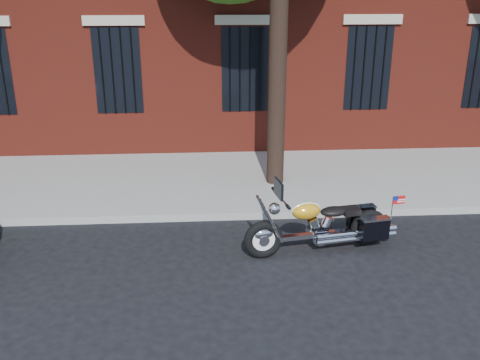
{
  "coord_description": "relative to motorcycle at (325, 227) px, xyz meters",
  "views": [
    {
      "loc": [
        -0.93,
        -7.77,
        4.21
      ],
      "look_at": [
        -0.39,
        0.8,
        0.99
      ],
      "focal_mm": 40.0,
      "sensor_mm": 36.0,
      "label": 1
    }
  ],
  "objects": [
    {
      "name": "sidewalk",
      "position": [
        -0.96,
        3.24,
        -0.37
      ],
      "size": [
        40.0,
        3.6,
        0.15
      ],
      "primitive_type": "cube",
      "color": "gray",
      "rests_on": "ground"
    },
    {
      "name": "motorcycle",
      "position": [
        0.0,
        0.0,
        0.0
      ],
      "size": [
        2.61,
        1.0,
        1.31
      ],
      "rotation": [
        0.0,
        0.0,
        0.17
      ],
      "color": "black",
      "rests_on": "ground"
    },
    {
      "name": "curb",
      "position": [
        -0.96,
        1.36,
        -0.37
      ],
      "size": [
        40.0,
        0.16,
        0.15
      ],
      "primitive_type": "cube",
      "color": "gray",
      "rests_on": "ground"
    },
    {
      "name": "ground",
      "position": [
        -0.96,
        -0.02,
        -0.44
      ],
      "size": [
        120.0,
        120.0,
        0.0
      ],
      "primitive_type": "plane",
      "color": "black",
      "rests_on": "ground"
    }
  ]
}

